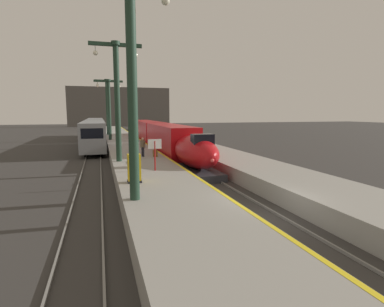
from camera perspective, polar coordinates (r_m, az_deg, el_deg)
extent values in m
plane|color=#33302D|center=(14.86, 13.98, -11.92)|extent=(260.00, 260.00, 0.00)
cube|color=gray|center=(37.13, -11.70, 0.68)|extent=(4.80, 110.00, 1.05)
cube|color=gray|center=(38.69, 0.33, 1.12)|extent=(4.80, 110.00, 1.05)
cube|color=yellow|center=(37.34, -8.23, 1.62)|extent=(0.20, 107.80, 0.01)
cube|color=slate|center=(40.31, -7.36, 0.65)|extent=(0.08, 110.00, 0.12)
cube|color=slate|center=(40.58, -5.27, 0.73)|extent=(0.08, 110.00, 0.12)
cube|color=slate|center=(39.81, -18.94, 0.21)|extent=(0.08, 110.00, 0.12)
cube|color=slate|center=(39.78, -16.78, 0.29)|extent=(0.08, 110.00, 0.12)
ellipsoid|color=#B20F14|center=(24.52, 0.62, 0.40)|extent=(2.78, 7.90, 2.56)
cube|color=#28282D|center=(24.39, 0.89, -3.34)|extent=(2.46, 6.71, 0.55)
cube|color=black|center=(22.72, 1.96, 2.54)|extent=(1.59, 1.00, 0.90)
sphere|color=#F24C4C|center=(20.92, 3.79, -1.28)|extent=(0.28, 0.28, 0.28)
cube|color=#B20F14|center=(33.50, -4.20, 2.75)|extent=(2.90, 14.00, 3.05)
cube|color=black|center=(33.18, -6.60, 3.62)|extent=(0.04, 11.90, 0.80)
cube|color=black|center=(33.80, -1.85, 3.74)|extent=(0.04, 11.90, 0.80)
cube|color=silver|center=(33.63, -4.18, 0.58)|extent=(2.92, 13.30, 0.24)
cube|color=black|center=(29.39, -2.25, -1.45)|extent=(2.03, 2.20, 0.56)
cube|color=black|center=(38.05, -5.65, 0.60)|extent=(2.03, 2.20, 0.56)
cube|color=#B20F14|center=(49.79, -8.40, 4.28)|extent=(2.90, 18.00, 3.05)
cube|color=black|center=(49.58, -10.04, 4.87)|extent=(0.04, 15.84, 0.80)
cube|color=black|center=(49.99, -6.80, 4.95)|extent=(0.04, 15.84, 0.80)
cube|color=black|center=(43.91, -7.17, 1.51)|extent=(2.03, 2.20, 0.56)
cube|color=black|center=(55.96, -9.29, 2.78)|extent=(2.03, 2.20, 0.56)
cube|color=gray|center=(42.72, -17.91, 3.55)|extent=(2.85, 18.00, 3.30)
cube|color=black|center=(33.74, -18.20, 3.57)|extent=(2.28, 0.08, 1.10)
cube|color=black|center=(42.74, -19.81, 4.14)|extent=(0.04, 15.30, 0.90)
cube|color=black|center=(42.68, -16.06, 4.29)|extent=(0.04, 15.30, 0.90)
cube|color=black|center=(37.16, -17.93, 0.06)|extent=(2.00, 2.00, 0.52)
cube|color=black|center=(48.61, -17.71, 1.78)|extent=(2.00, 2.00, 0.52)
cube|color=gray|center=(61.29, -17.63, 4.69)|extent=(2.85, 18.00, 3.30)
cylinder|color=#1E3828|center=(13.59, -11.12, 11.34)|extent=(0.44, 0.44, 9.55)
sphere|color=#EFEACC|center=(14.58, -4.98, 26.57)|extent=(0.36, 0.36, 0.36)
cylinder|color=#1E3828|center=(24.95, -13.80, 9.22)|extent=(0.44, 0.44, 9.30)
cylinder|color=#1E3828|center=(25.49, -14.14, 19.37)|extent=(0.68, 0.68, 0.30)
cube|color=#1E3828|center=(25.47, -14.13, 19.15)|extent=(4.00, 0.24, 0.28)
cylinder|color=#1E3828|center=(25.36, -17.67, 18.27)|extent=(0.03, 0.03, 0.60)
sphere|color=#EFEACC|center=(25.30, -17.63, 17.49)|extent=(0.36, 0.36, 0.36)
cylinder|color=#1E3828|center=(25.52, -10.56, 18.42)|extent=(0.03, 0.03, 0.60)
sphere|color=#EFEACC|center=(25.46, -10.54, 17.65)|extent=(0.36, 0.36, 0.36)
cylinder|color=#1E3828|center=(45.51, -15.22, 7.88)|extent=(0.44, 0.44, 8.54)
cylinder|color=#1E3828|center=(45.73, -15.40, 13.04)|extent=(0.68, 0.68, 0.30)
cube|color=#1E3828|center=(45.72, -15.40, 12.92)|extent=(4.00, 0.24, 0.28)
cylinder|color=#1E3828|center=(45.66, -17.31, 12.41)|extent=(0.03, 0.03, 0.60)
sphere|color=#EFEACC|center=(45.63, -17.29, 11.98)|extent=(0.36, 0.36, 0.36)
cylinder|color=#1E3828|center=(45.76, -13.46, 12.54)|extent=(0.03, 0.03, 0.60)
sphere|color=#EFEACC|center=(45.73, -13.45, 12.10)|extent=(0.36, 0.36, 0.36)
cylinder|color=#1E3828|center=(56.28, -15.58, 8.35)|extent=(0.44, 0.44, 9.68)
cylinder|color=#1E3828|center=(56.56, -15.75, 13.10)|extent=(0.68, 0.68, 0.30)
cube|color=#1E3828|center=(56.55, -15.75, 13.00)|extent=(4.00, 0.24, 0.28)
cylinder|color=#1E3828|center=(56.50, -17.29, 12.59)|extent=(0.03, 0.03, 0.60)
sphere|color=#EFEACC|center=(56.47, -17.28, 12.24)|extent=(0.36, 0.36, 0.36)
cylinder|color=#1E3828|center=(56.57, -14.18, 12.70)|extent=(0.03, 0.03, 0.60)
sphere|color=#EFEACC|center=(56.54, -14.17, 12.34)|extent=(0.36, 0.36, 0.36)
cylinder|color=#23232D|center=(27.27, -9.05, 0.29)|extent=(0.13, 0.13, 0.85)
cylinder|color=#23232D|center=(27.38, -9.31, 0.31)|extent=(0.13, 0.13, 0.85)
cube|color=brown|center=(27.24, -9.21, 1.83)|extent=(0.41, 0.43, 0.62)
cylinder|color=brown|center=(27.09, -8.84, 1.70)|extent=(0.09, 0.09, 0.58)
cylinder|color=brown|center=(27.41, -9.58, 1.76)|extent=(0.09, 0.09, 0.58)
sphere|color=tan|center=(27.21, -9.23, 2.71)|extent=(0.22, 0.22, 0.22)
cube|color=brown|center=(27.14, -6.90, 0.03)|extent=(0.40, 0.22, 0.60)
cylinder|color=#262628|center=(27.06, -7.12, 1.03)|extent=(0.02, 0.02, 0.36)
cylinder|color=#262628|center=(27.10, -6.71, 1.04)|extent=(0.02, 0.02, 0.36)
cube|color=#262628|center=(27.06, -6.92, 1.43)|extent=(0.22, 0.03, 0.02)
cube|color=yellow|center=(17.27, -10.77, -2.73)|extent=(0.70, 0.56, 1.60)
cube|color=black|center=(16.93, -10.70, -1.73)|extent=(0.40, 0.02, 0.32)
cube|color=black|center=(17.41, -10.71, -5.13)|extent=(0.76, 0.62, 0.12)
cylinder|color=maroon|center=(20.55, -6.95, -0.44)|extent=(0.10, 0.10, 2.00)
cube|color=white|center=(20.46, -6.99, 1.78)|extent=(0.90, 0.06, 0.64)
cube|color=#4C4742|center=(114.23, -13.31, 8.48)|extent=(36.00, 2.00, 14.00)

